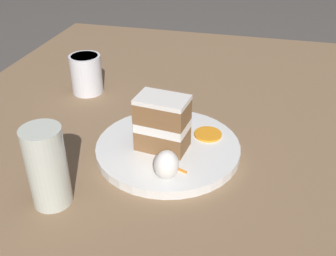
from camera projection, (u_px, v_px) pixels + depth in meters
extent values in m
plane|color=#4C4742|center=(183.00, 157.00, 0.80)|extent=(6.00, 6.00, 0.00)
cube|color=#846647|center=(183.00, 149.00, 0.79)|extent=(1.38, 1.12, 0.04)
cylinder|color=white|center=(168.00, 148.00, 0.75)|extent=(0.27, 0.27, 0.02)
cube|color=brown|center=(163.00, 138.00, 0.73)|extent=(0.07, 0.10, 0.04)
cube|color=white|center=(162.00, 125.00, 0.71)|extent=(0.07, 0.10, 0.02)
cube|color=brown|center=(162.00, 112.00, 0.70)|extent=(0.07, 0.10, 0.04)
cube|color=white|center=(162.00, 100.00, 0.68)|extent=(0.07, 0.10, 0.01)
ellipsoid|color=white|center=(165.00, 165.00, 0.65)|extent=(0.05, 0.04, 0.05)
cylinder|color=orange|center=(208.00, 134.00, 0.77)|extent=(0.05, 0.05, 0.00)
cube|color=orange|center=(181.00, 170.00, 0.67)|extent=(0.01, 0.02, 0.00)
cube|color=orange|center=(177.00, 130.00, 0.79)|extent=(0.00, 0.02, 0.00)
cube|color=orange|center=(162.00, 128.00, 0.79)|extent=(0.03, 0.01, 0.00)
cube|color=orange|center=(155.00, 121.00, 0.82)|extent=(0.02, 0.01, 0.00)
cylinder|color=beige|center=(47.00, 167.00, 0.60)|extent=(0.06, 0.06, 0.14)
cylinder|color=silver|center=(52.00, 189.00, 0.62)|extent=(0.05, 0.05, 0.05)
cylinder|color=white|center=(86.00, 74.00, 0.95)|extent=(0.08, 0.08, 0.09)
cylinder|color=#382314|center=(85.00, 58.00, 0.93)|extent=(0.06, 0.06, 0.01)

